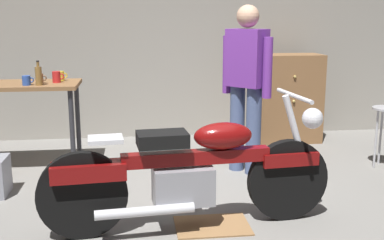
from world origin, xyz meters
name	(u,v)px	position (x,y,z in m)	size (l,w,h in m)	color
ground_plane	(210,220)	(0.00, 0.00, 0.00)	(12.00, 12.00, 0.00)	gray
back_wall	(176,17)	(0.00, 2.80, 1.55)	(8.00, 0.12, 3.10)	gray
workbench	(14,94)	(-1.77, 1.52, 0.79)	(1.30, 0.64, 0.90)	brown
motorcycle	(192,171)	(-0.15, -0.13, 0.45)	(2.19, 0.61, 1.00)	black
person_standing	(246,82)	(0.55, 1.14, 0.93)	(0.42, 0.45, 1.67)	#4A5B85
wooden_dresser	(288,98)	(1.37, 2.30, 0.55)	(0.80, 0.47, 1.10)	brown
drip_tray	(213,226)	(0.00, -0.12, 0.01)	(0.56, 0.40, 0.01)	olive
mug_blue_enamel	(27,80)	(-1.60, 1.34, 0.95)	(0.11, 0.08, 0.09)	#2D51AD
mug_red_diner	(57,77)	(-1.33, 1.51, 0.96)	(0.12, 0.08, 0.11)	red
mug_yellow_tall	(61,76)	(-1.32, 1.65, 0.95)	(0.12, 0.08, 0.10)	yellow
mug_brown_stoneware	(40,79)	(-1.49, 1.46, 0.95)	(0.11, 0.07, 0.10)	brown
bottle	(39,75)	(-1.48, 1.33, 1.00)	(0.06, 0.06, 0.24)	olive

